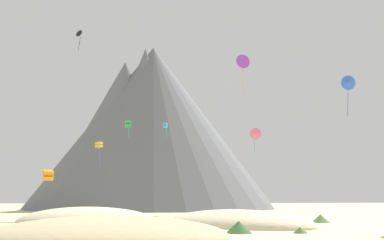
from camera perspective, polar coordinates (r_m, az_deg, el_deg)
name	(u,v)px	position (r m, az deg, el deg)	size (l,w,h in m)	color
ground_plane	(232,237)	(36.52, 5.17, -14.61)	(400.00, 400.00, 0.00)	beige
dune_foreground_left	(237,225)	(51.53, 5.69, -13.18)	(12.19, 19.82, 3.51)	beige
dune_foreground_right	(207,220)	(61.99, 1.95, -12.64)	(26.53, 18.41, 1.96)	beige
dune_midground	(107,239)	(35.47, -10.78, -14.63)	(19.06, 15.70, 3.42)	#C6B284
dune_back_low	(87,224)	(55.58, -13.19, -12.73)	(12.71, 17.31, 3.98)	beige
bush_near_left	(321,218)	(58.88, 16.03, -11.92)	(2.37, 2.37, 1.04)	#668C4C
bush_mid_center	(300,230)	(41.31, 13.61, -13.44)	(1.34, 1.34, 0.55)	#477238
bush_near_right	(176,232)	(38.34, -2.09, -14.01)	(2.38, 2.38, 0.53)	#477238
bush_far_left	(133,230)	(39.94, -7.54, -13.64)	(1.14, 1.14, 0.70)	#568442
bush_low_patch	(239,227)	(40.36, 5.97, -13.38)	(2.36, 2.36, 1.06)	#386633
rock_massif	(145,127)	(126.61, -6.01, -0.94)	(87.10, 87.10, 46.22)	slate
kite_black_high	(79,33)	(97.98, -14.20, 10.62)	(1.70, 1.49, 4.57)	black
kite_violet_high	(243,62)	(80.49, 6.47, 7.34)	(2.58, 0.67, 6.91)	purple
kite_green_mid	(128,124)	(89.24, -8.13, -0.53)	(1.36, 1.34, 3.51)	green
kite_blue_mid	(348,83)	(74.45, 19.19, 4.43)	(2.21, 2.32, 6.44)	blue
kite_gold_low	(99,145)	(85.76, -11.74, -3.14)	(1.48, 1.47, 5.07)	gold
kite_cyan_mid	(165,125)	(81.19, -3.42, -0.70)	(0.89, 0.90, 2.54)	#33BCDB
kite_rainbow_mid	(256,134)	(96.00, 8.09, -1.76)	(2.46, 0.55, 5.38)	#E5668C
kite_orange_low	(48,175)	(64.72, -17.81, -6.66)	(1.67, 1.73, 1.58)	orange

